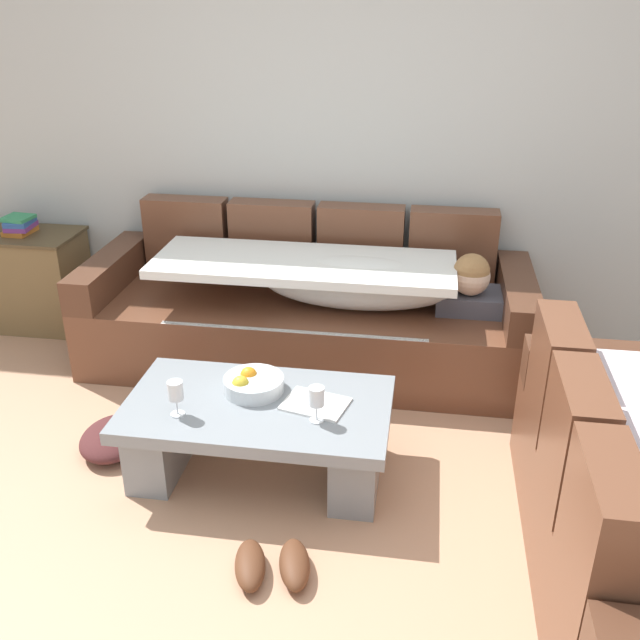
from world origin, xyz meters
The scene contains 12 objects.
ground_plane centered at (0.00, 0.00, 0.00)m, with size 14.00×14.00×0.00m, color tan.
back_wall centered at (0.00, 2.15, 1.35)m, with size 9.00×0.10×2.70m, color #B6BCB9.
couch_along_wall centered at (-0.12, 1.63, 0.33)m, with size 2.58×0.92×0.88m.
coffee_table centered at (-0.20, 0.50, 0.24)m, with size 1.20×0.68×0.38m.
fruit_bowl centered at (-0.24, 0.60, 0.42)m, with size 0.28×0.28×0.10m.
wine_glass_near_left centered at (-0.52, 0.35, 0.50)m, with size 0.07×0.07×0.17m.
wine_glass_near_right centered at (0.09, 0.40, 0.50)m, with size 0.07×0.07×0.17m.
open_magazine centered at (0.06, 0.52, 0.39)m, with size 0.28×0.21×0.01m, color white.
side_cabinet centered at (-2.07, 1.85, 0.32)m, with size 0.72×0.44×0.64m.
book_stack_on_cabinet centered at (-2.06, 1.85, 0.70)m, with size 0.19×0.21×0.12m.
pair_of_shoes centered at (0.00, -0.12, 0.04)m, with size 0.35×0.32×0.09m.
crumpled_garment centered at (-0.95, 0.57, 0.06)m, with size 0.40×0.32×0.12m, color #4C2323.
Camera 1 is at (0.50, -2.16, 2.09)m, focal length 39.88 mm.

